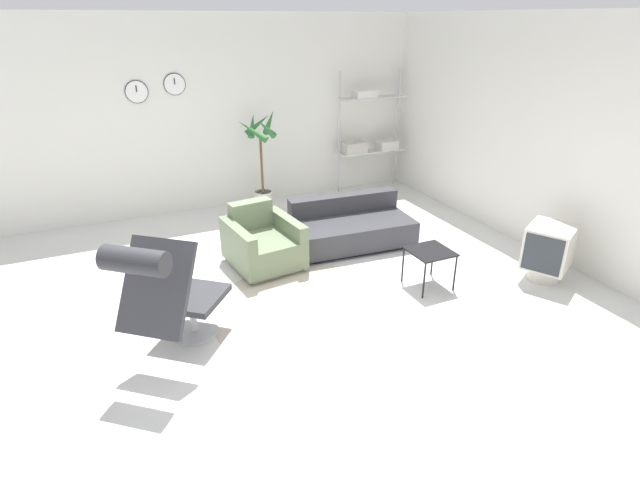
{
  "coord_description": "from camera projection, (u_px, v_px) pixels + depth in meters",
  "views": [
    {
      "loc": [
        -1.64,
        -4.15,
        2.72
      ],
      "look_at": [
        0.37,
        0.26,
        0.55
      ],
      "focal_mm": 28.0,
      "sensor_mm": 36.0,
      "label": 1
    }
  ],
  "objects": [
    {
      "name": "ground_plane",
      "position": [
        298.0,
        304.0,
        5.17
      ],
      "size": [
        12.0,
        12.0,
        0.0
      ],
      "primitive_type": "plane",
      "color": "silver"
    },
    {
      "name": "round_rug",
      "position": [
        310.0,
        308.0,
        5.08
      ],
      "size": [
        2.0,
        2.0,
        0.01
      ],
      "color": "#BCB29E",
      "rests_on": "ground_plane"
    },
    {
      "name": "potted_plant",
      "position": [
        262.0,
        165.0,
        7.45
      ],
      "size": [
        0.59,
        0.61,
        1.55
      ],
      "color": "silver",
      "rests_on": "ground_plane"
    },
    {
      "name": "couch_low",
      "position": [
        351.0,
        228.0,
        6.46
      ],
      "size": [
        1.55,
        0.93,
        0.59
      ],
      "rotation": [
        0.0,
        0.0,
        3.07
      ],
      "color": "black",
      "rests_on": "ground_plane"
    },
    {
      "name": "wall_right",
      "position": [
        555.0,
        140.0,
        5.85
      ],
      "size": [
        0.06,
        12.0,
        2.8
      ],
      "color": "silver",
      "rests_on": "ground_plane"
    },
    {
      "name": "armchair_red",
      "position": [
        262.0,
        244.0,
        5.88
      ],
      "size": [
        0.85,
        0.93,
        0.72
      ],
      "rotation": [
        0.0,
        0.0,
        3.26
      ],
      "color": "silver",
      "rests_on": "ground_plane"
    },
    {
      "name": "side_table",
      "position": [
        430.0,
        254.0,
        5.36
      ],
      "size": [
        0.44,
        0.44,
        0.43
      ],
      "color": "black",
      "rests_on": "ground_plane"
    },
    {
      "name": "shelf_unit",
      "position": [
        369.0,
        131.0,
        8.18
      ],
      "size": [
        1.15,
        0.28,
        1.96
      ],
      "color": "#BCBCC1",
      "rests_on": "ground_plane"
    },
    {
      "name": "lounge_chair",
      "position": [
        164.0,
        286.0,
        4.09
      ],
      "size": [
        1.09,
        1.17,
        1.19
      ],
      "rotation": [
        0.0,
        0.0,
        -0.69
      ],
      "color": "#BCBCC1",
      "rests_on": "ground_plane"
    },
    {
      "name": "crt_television",
      "position": [
        548.0,
        251.0,
        5.51
      ],
      "size": [
        0.67,
        0.64,
        0.64
      ],
      "rotation": [
        0.0,
        0.0,
        2.07
      ],
      "color": "beige",
      "rests_on": "ground_plane"
    },
    {
      "name": "wall_back",
      "position": [
        211.0,
        115.0,
        7.32
      ],
      "size": [
        12.0,
        0.09,
        2.8
      ],
      "color": "silver",
      "rests_on": "ground_plane"
    }
  ]
}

